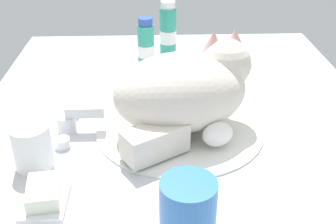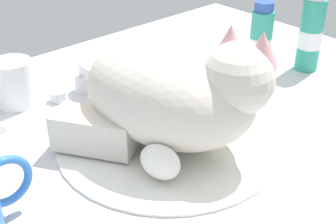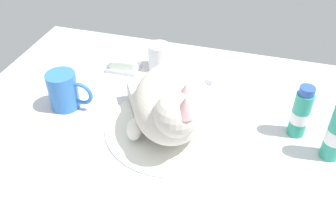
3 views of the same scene
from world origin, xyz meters
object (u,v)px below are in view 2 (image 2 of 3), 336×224
(faucet, at_px, (88,81))
(cat, at_px, (175,92))
(rinse_cup, at_px, (14,83))
(mouthwash_bottle, at_px, (311,33))
(toothpaste_bottle, at_px, (261,40))

(faucet, bearing_deg, cat, -89.72)
(cat, bearing_deg, rinse_cup, 112.84)
(faucet, bearing_deg, mouthwash_bottle, -28.37)
(faucet, relative_size, toothpaste_bottle, 1.02)
(cat, xyz_separation_m, mouthwash_bottle, (0.36, 0.02, -0.01))
(cat, height_order, toothpaste_bottle, cat)
(rinse_cup, distance_m, toothpaste_bottle, 0.44)
(cat, distance_m, toothpaste_bottle, 0.30)
(toothpaste_bottle, xyz_separation_m, mouthwash_bottle, (0.07, -0.06, 0.01))
(cat, xyz_separation_m, toothpaste_bottle, (0.29, 0.08, -0.02))
(rinse_cup, bearing_deg, mouthwash_bottle, -27.19)
(mouthwash_bottle, bearing_deg, cat, -176.78)
(faucet, xyz_separation_m, rinse_cup, (-0.11, 0.05, 0.02))
(cat, relative_size, mouthwash_bottle, 1.88)
(mouthwash_bottle, bearing_deg, rinse_cup, 152.81)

